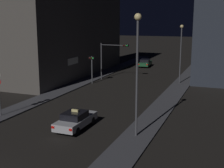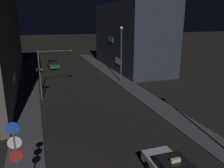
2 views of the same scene
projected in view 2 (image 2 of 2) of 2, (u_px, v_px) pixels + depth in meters
The scene contains 8 objects.
sidewalk_left at pixel (29, 96), 26.98m from camera, with size 2.40×60.77×0.12m, color #424247.
sidewalk_right at pixel (129, 86), 30.97m from camera, with size 2.40×60.77×0.12m, color #424247.
building_facade_right at pixel (131, 36), 41.64m from camera, with size 7.87×20.59×11.71m.
far_car at pixel (53, 64), 42.51m from camera, with size 2.15×4.58×1.42m.
traffic_light_overhead at pixel (52, 61), 28.26m from camera, with size 4.20×0.42×5.30m.
traffic_light_left_kerb at pixel (40, 77), 25.14m from camera, with size 0.80×0.42×3.76m.
sign_pole_left at pixel (17, 162), 9.59m from camera, with size 0.56×0.10×4.67m.
street_lamp_far_block at pixel (121, 47), 31.65m from camera, with size 0.45×0.45×7.81m.
Camera 2 is at (-5.25, 0.97, 8.74)m, focal length 36.24 mm.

